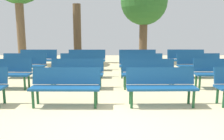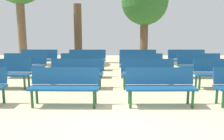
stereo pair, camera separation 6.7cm
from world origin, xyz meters
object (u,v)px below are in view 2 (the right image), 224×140
(bench_r3_c1, at_px, (87,58))
(bench_r3_c3, at_px, (187,58))
(bench_r1_c3, at_px, (221,72))
(bench_r1_c0, at_px, (4,71))
(bench_r3_c2, at_px, (138,58))
(bench_r0_c1, at_px, (65,84))
(bench_r2_c1, at_px, (82,64))
(tree_0, at_px, (145,3))
(bench_r2_c2, at_px, (141,64))
(bench_r0_c2, at_px, (160,84))
(bench_r1_c1, at_px, (77,71))
(bench_r3_c0, at_px, (38,58))
(bench_r1_c2, at_px, (148,72))
(bench_r2_c3, at_px, (199,64))
(tree_2, at_px, (78,33))
(bench_r2_c0, at_px, (24,64))

(bench_r3_c1, height_order, bench_r3_c3, same)
(bench_r1_c3, relative_size, bench_r3_c1, 1.01)
(bench_r1_c0, distance_m, bench_r3_c2, 5.39)
(bench_r0_c1, distance_m, bench_r3_c3, 6.49)
(bench_r1_c0, bearing_deg, bench_r2_c1, 39.09)
(bench_r2_c1, relative_size, tree_0, 0.37)
(bench_r2_c2, height_order, bench_r3_c3, same)
(bench_r0_c2, xyz_separation_m, bench_r1_c0, (-4.37, 1.61, 0.00))
(bench_r1_c1, height_order, bench_r1_c3, same)
(bench_r1_c3, distance_m, bench_r3_c0, 7.23)
(bench_r0_c1, xyz_separation_m, tree_0, (2.75, 7.38, 2.62))
(bench_r1_c2, xyz_separation_m, bench_r3_c0, (-4.30, 3.18, 0.00))
(bench_r2_c3, relative_size, tree_2, 0.53)
(bench_r2_c3, bearing_deg, bench_r1_c2, -143.90)
(bench_r0_c1, height_order, bench_r2_c2, same)
(bench_r2_c2, xyz_separation_m, bench_r3_c3, (2.17, 1.62, 0.00))
(bench_r3_c3, height_order, tree_2, tree_2)
(bench_r1_c3, height_order, tree_0, tree_0)
(bench_r2_c3, distance_m, bench_r3_c3, 1.62)
(tree_2, bearing_deg, bench_r0_c1, -83.97)
(bench_r2_c0, height_order, tree_0, tree_0)
(bench_r2_c0, height_order, tree_2, tree_2)
(bench_r3_c1, distance_m, tree_2, 2.78)
(bench_r0_c2, relative_size, bench_r2_c0, 1.00)
(bench_r0_c1, distance_m, bench_r1_c1, 1.66)
(bench_r2_c1, bearing_deg, bench_r3_c1, 87.61)
(bench_r2_c1, height_order, bench_r3_c2, same)
(bench_r1_c2, height_order, tree_0, tree_0)
(bench_r1_c1, relative_size, bench_r1_c3, 1.00)
(bench_r3_c3, distance_m, tree_0, 3.96)
(bench_r1_c1, xyz_separation_m, bench_r1_c2, (2.14, -0.03, 0.00))
(bench_r1_c0, xyz_separation_m, bench_r2_c1, (2.13, 1.63, 0.00))
(bench_r2_c3, distance_m, bench_r3_c2, 2.61)
(bench_r0_c1, bearing_deg, bench_r1_c0, 143.71)
(bench_r0_c2, xyz_separation_m, bench_r2_c2, (-0.07, 3.22, 0.00))
(bench_r3_c1, xyz_separation_m, tree_0, (2.77, 2.59, 2.62))
(bench_r3_c1, height_order, tree_2, tree_2)
(bench_r1_c1, height_order, bench_r3_c1, same)
(bench_r0_c1, relative_size, bench_r1_c2, 1.00)
(bench_r3_c1, bearing_deg, bench_r3_c3, 0.91)
(bench_r3_c0, xyz_separation_m, bench_r3_c3, (6.46, 0.04, 0.00))
(bench_r0_c2, height_order, bench_r2_c2, same)
(bench_r1_c1, distance_m, bench_r3_c3, 5.36)
(bench_r1_c0, distance_m, tree_2, 5.90)
(bench_r0_c1, xyz_separation_m, bench_r2_c3, (4.28, 3.23, 0.00))
(bench_r0_c1, distance_m, bench_r3_c1, 4.79)
(bench_r0_c1, relative_size, bench_r3_c1, 1.00)
(bench_r1_c1, bearing_deg, bench_r3_c2, 56.45)
(bench_r1_c1, xyz_separation_m, tree_0, (2.73, 5.73, 2.62))
(bench_r3_c3, bearing_deg, bench_r1_c0, -152.85)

